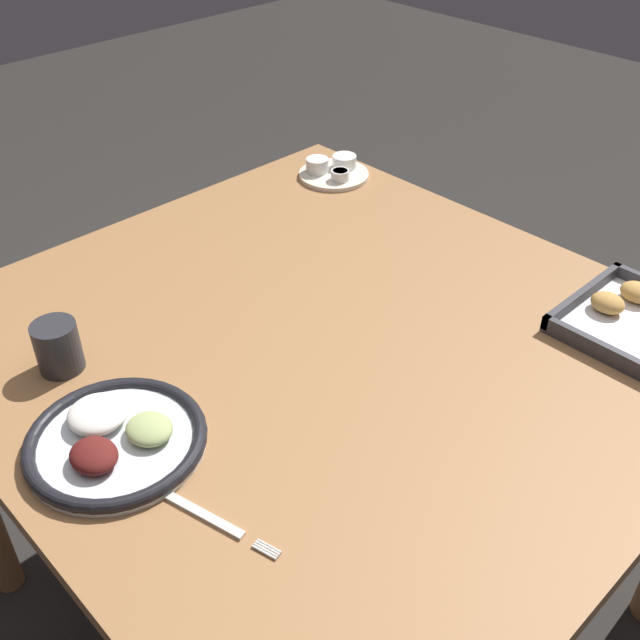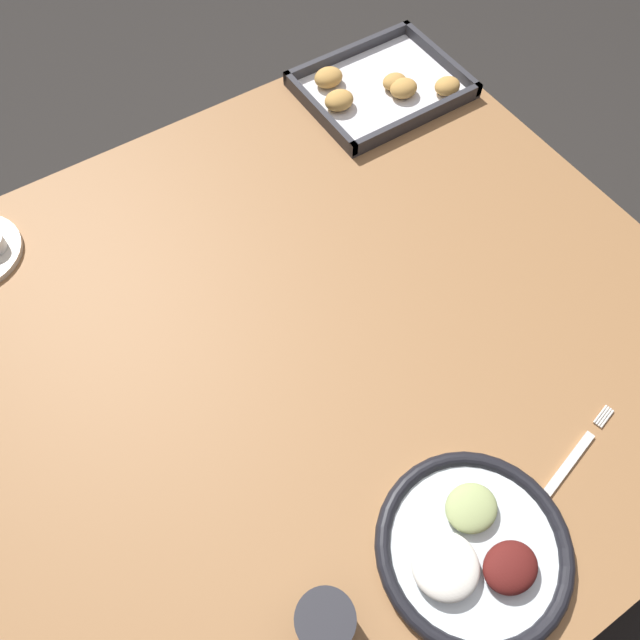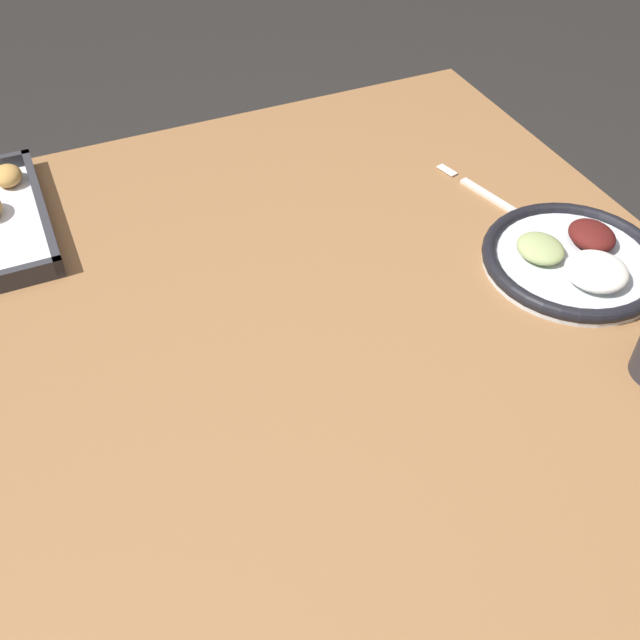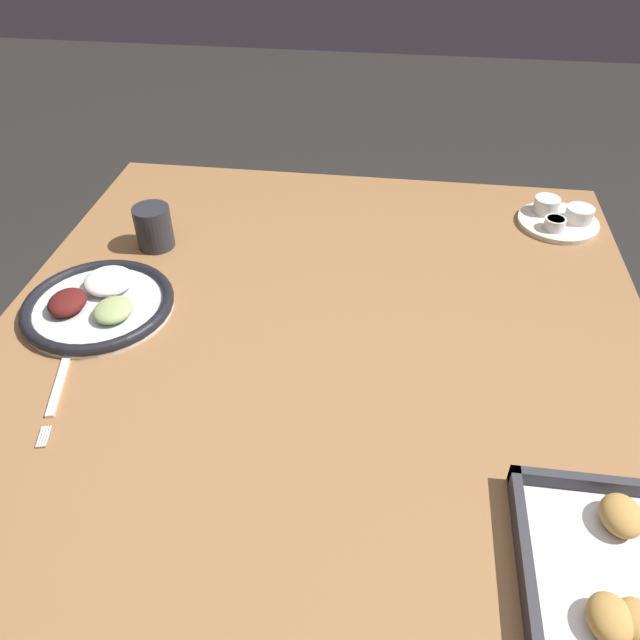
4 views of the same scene
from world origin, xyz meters
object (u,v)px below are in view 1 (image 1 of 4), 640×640
(saucer_plate, at_px, (333,170))
(drinking_cup, at_px, (58,347))
(dinner_plate, at_px, (115,439))
(fork, at_px, (199,512))

(saucer_plate, distance_m, drinking_cup, 0.80)
(dinner_plate, distance_m, drinking_cup, 0.21)
(dinner_plate, relative_size, drinking_cup, 3.06)
(dinner_plate, xyz_separation_m, fork, (0.17, 0.01, -0.01))
(fork, bearing_deg, drinking_cup, 163.26)
(dinner_plate, xyz_separation_m, saucer_plate, (-0.39, 0.81, 0.00))
(drinking_cup, bearing_deg, saucer_plate, 103.57)
(fork, xyz_separation_m, drinking_cup, (-0.37, 0.02, 0.04))
(drinking_cup, bearing_deg, fork, -2.65)
(fork, height_order, saucer_plate, saucer_plate)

